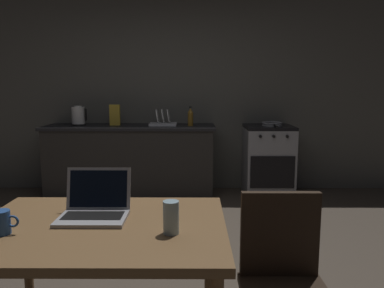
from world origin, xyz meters
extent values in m
plane|color=#473D33|center=(0.00, 0.00, 0.00)|extent=(12.00, 12.00, 0.00)
cube|color=#575650|center=(0.30, 2.52, 1.41)|extent=(6.40, 0.10, 2.83)
cube|color=#282623|center=(-0.51, 2.17, 0.43)|extent=(2.10, 0.60, 0.86)
cube|color=black|center=(-0.51, 2.17, 0.88)|extent=(2.16, 0.64, 0.04)
cube|color=gray|center=(1.27, 2.17, 0.43)|extent=(0.60, 0.60, 0.86)
cube|color=black|center=(1.27, 2.17, 0.88)|extent=(0.60, 0.60, 0.04)
cube|color=black|center=(1.27, 1.87, 0.36)|extent=(0.54, 0.01, 0.40)
cylinder|color=black|center=(1.11, 1.86, 0.80)|extent=(0.04, 0.02, 0.04)
cylinder|color=black|center=(1.27, 1.86, 0.80)|extent=(0.04, 0.02, 0.04)
cylinder|color=black|center=(1.43, 1.86, 0.80)|extent=(0.04, 0.02, 0.04)
cube|color=brown|center=(-0.12, -0.94, 0.74)|extent=(1.16, 0.85, 0.04)
cylinder|color=brown|center=(-0.64, -0.58, 0.36)|extent=(0.05, 0.05, 0.72)
cylinder|color=brown|center=(0.40, -0.58, 0.36)|extent=(0.05, 0.05, 0.72)
cube|color=#2D2116|center=(0.73, -0.85, 0.68)|extent=(0.38, 0.04, 0.42)
cube|color=#99999E|center=(-0.17, -0.89, 0.77)|extent=(0.32, 0.22, 0.02)
cube|color=black|center=(-0.17, -0.88, 0.78)|extent=(0.28, 0.12, 0.00)
cube|color=#99999E|center=(-0.17, -0.76, 0.88)|extent=(0.32, 0.06, 0.21)
cube|color=black|center=(-0.17, -0.76, 0.88)|extent=(0.29, 0.05, 0.18)
cylinder|color=black|center=(-1.16, 2.17, 0.91)|extent=(0.17, 0.17, 0.02)
cylinder|color=silver|center=(-1.16, 2.17, 1.03)|extent=(0.16, 0.16, 0.21)
cylinder|color=silver|center=(-1.16, 2.17, 1.14)|extent=(0.10, 0.10, 0.02)
cube|color=black|center=(-1.07, 2.17, 1.04)|extent=(0.02, 0.02, 0.15)
cylinder|color=#8C601E|center=(0.27, 2.12, 0.98)|extent=(0.07, 0.07, 0.16)
cone|color=#8C601E|center=(0.27, 2.12, 1.10)|extent=(0.07, 0.07, 0.06)
cylinder|color=black|center=(0.27, 2.12, 1.14)|extent=(0.03, 0.03, 0.02)
cylinder|color=gray|center=(1.30, 2.15, 0.91)|extent=(0.25, 0.25, 0.01)
torus|color=gray|center=(1.30, 2.15, 0.94)|extent=(0.27, 0.27, 0.02)
cylinder|color=black|center=(1.30, 1.94, 0.92)|extent=(0.02, 0.18, 0.02)
cylinder|color=#264C8C|center=(-0.51, -1.06, 0.81)|extent=(0.08, 0.08, 0.10)
torus|color=#264C8C|center=(-0.46, -1.06, 0.82)|extent=(0.05, 0.01, 0.05)
cylinder|color=#99B7C6|center=(0.21, -1.05, 0.83)|extent=(0.07, 0.07, 0.14)
cube|color=gold|center=(-0.70, 2.19, 1.03)|extent=(0.13, 0.05, 0.26)
cube|color=silver|center=(-0.08, 2.17, 0.92)|extent=(0.34, 0.26, 0.03)
cylinder|color=white|center=(-0.15, 2.17, 1.02)|extent=(0.04, 0.18, 0.18)
cylinder|color=white|center=(-0.08, 2.17, 1.02)|extent=(0.04, 0.18, 0.18)
cylinder|color=white|center=(-0.01, 2.17, 1.02)|extent=(0.04, 0.18, 0.18)
camera|label=1|loc=(0.31, -2.59, 1.38)|focal=35.10mm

